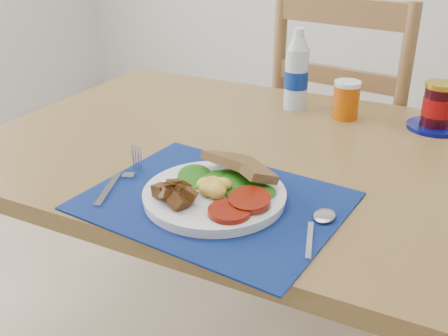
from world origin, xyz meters
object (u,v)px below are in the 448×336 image
juice_glass (346,101)px  jam_on_saucer (437,109)px  water_bottle (296,74)px  chair_far (348,116)px  breakfast_plate (211,192)px

juice_glass → jam_on_saucer: 0.22m
water_bottle → jam_on_saucer: size_ratio=1.66×
water_bottle → juice_glass: bearing=-5.9°
chair_far → jam_on_saucer: (0.30, -0.34, 0.18)m
breakfast_plate → water_bottle: size_ratio=1.19×
chair_far → water_bottle: bearing=85.8°
water_bottle → jam_on_saucer: bearing=1.5°
chair_far → water_bottle: 0.42m
water_bottle → juice_glass: (0.15, -0.02, -0.05)m
chair_far → water_bottle: chair_far is taller
water_bottle → jam_on_saucer: water_bottle is taller
chair_far → water_bottle: (-0.07, -0.35, 0.23)m
chair_far → breakfast_plate: bearing=95.8°
jam_on_saucer → juice_glass: bearing=-173.7°
juice_glass → breakfast_plate: bearing=-100.5°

